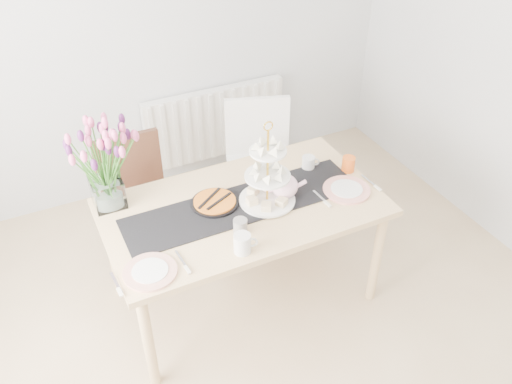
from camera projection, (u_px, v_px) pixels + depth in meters
name	position (u px, v px, depth m)	size (l,w,h in m)	color
room_shell	(298.00, 206.00, 2.23)	(4.50, 4.50, 4.50)	tan
radiator	(215.00, 123.00, 4.49)	(1.20, 0.08, 0.60)	white
dining_table	(243.00, 215.00, 3.17)	(1.60, 0.90, 0.75)	#D9B174
chair_brown	(136.00, 192.00, 3.61)	(0.45, 0.45, 0.89)	#3C2115
chair_white	(259.00, 154.00, 3.92)	(0.59, 0.59, 0.94)	white
table_runner	(243.00, 204.00, 3.12)	(1.40, 0.35, 0.01)	black
tulip_vase	(100.00, 153.00, 2.92)	(0.64, 0.64, 0.54)	silver
cake_stand	(267.00, 183.00, 3.06)	(0.33, 0.33, 0.48)	gold
teapot	(285.00, 186.00, 3.14)	(0.25, 0.20, 0.16)	white
cream_jug	(308.00, 163.00, 3.40)	(0.08, 0.08, 0.08)	silver
tart_tin	(215.00, 203.00, 3.11)	(0.27, 0.27, 0.03)	black
mug_grey	(240.00, 227.00, 2.90)	(0.08, 0.08, 0.09)	slate
mug_white	(242.00, 243.00, 2.78)	(0.09, 0.09, 0.11)	silver
mug_orange	(348.00, 164.00, 3.37)	(0.08, 0.08, 0.10)	orange
plate_left	(150.00, 272.00, 2.68)	(0.27, 0.27, 0.01)	white
plate_right	(346.00, 190.00, 3.23)	(0.28, 0.28, 0.01)	white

